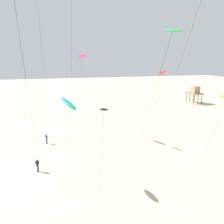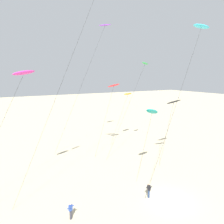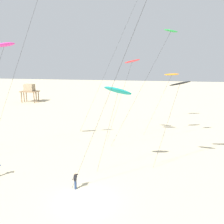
{
  "view_description": "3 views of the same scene",
  "coord_description": "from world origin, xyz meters",
  "px_view_note": "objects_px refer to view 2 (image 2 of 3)",
  "views": [
    {
      "loc": [
        22.48,
        4.13,
        13.01
      ],
      "look_at": [
        -4.06,
        11.44,
        6.06
      ],
      "focal_mm": 33.45,
      "sensor_mm": 36.0,
      "label": 1
    },
    {
      "loc": [
        -15.52,
        -15.09,
        13.28
      ],
      "look_at": [
        -0.08,
        12.17,
        7.86
      ],
      "focal_mm": 34.0,
      "sensor_mm": 36.0,
      "label": 2
    },
    {
      "loc": [
        5.76,
        -17.16,
        11.56
      ],
      "look_at": [
        -0.14,
        12.24,
        5.13
      ],
      "focal_mm": 37.58,
      "sensor_mm": 36.0,
      "label": 3
    }
  ],
  "objects_px": {
    "kite_green": "(144,65)",
    "kite_flyer_middle": "(149,190)",
    "kite_cyan": "(201,28)",
    "kite_orange": "(128,94)",
    "kite_magenta": "(23,74)",
    "kite_teal": "(152,112)",
    "kite_black": "(174,103)",
    "kite_red": "(114,86)",
    "kite_purple": "(104,27)",
    "kite_flyer_nearest": "(71,210)"
  },
  "relations": [
    {
      "from": "kite_green",
      "to": "kite_cyan",
      "type": "xyz_separation_m",
      "value": [
        -1.22,
        -11.61,
        3.6
      ]
    },
    {
      "from": "kite_teal",
      "to": "kite_flyer_middle",
      "type": "height_order",
      "value": "kite_teal"
    },
    {
      "from": "kite_black",
      "to": "kite_red",
      "type": "height_order",
      "value": "kite_red"
    },
    {
      "from": "kite_orange",
      "to": "kite_flyer_nearest",
      "type": "relative_size",
      "value": 5.94
    },
    {
      "from": "kite_flyer_middle",
      "to": "kite_purple",
      "type": "bearing_deg",
      "value": 77.38
    },
    {
      "from": "kite_flyer_nearest",
      "to": "kite_flyer_middle",
      "type": "relative_size",
      "value": 1.0
    },
    {
      "from": "kite_green",
      "to": "kite_orange",
      "type": "xyz_separation_m",
      "value": [
        0.78,
        5.98,
        -5.29
      ]
    },
    {
      "from": "kite_cyan",
      "to": "kite_black",
      "type": "relative_size",
      "value": 1.94
    },
    {
      "from": "kite_magenta",
      "to": "kite_cyan",
      "type": "distance_m",
      "value": 20.01
    },
    {
      "from": "kite_cyan",
      "to": "kite_black",
      "type": "bearing_deg",
      "value": 68.59
    },
    {
      "from": "kite_black",
      "to": "kite_cyan",
      "type": "bearing_deg",
      "value": -111.41
    },
    {
      "from": "kite_teal",
      "to": "kite_flyer_middle",
      "type": "relative_size",
      "value": 5.7
    },
    {
      "from": "kite_cyan",
      "to": "kite_black",
      "type": "xyz_separation_m",
      "value": [
        2.26,
        5.78,
        -9.24
      ]
    },
    {
      "from": "kite_red",
      "to": "kite_flyer_middle",
      "type": "relative_size",
      "value": 7.21
    },
    {
      "from": "kite_black",
      "to": "kite_purple",
      "type": "relative_size",
      "value": 0.44
    },
    {
      "from": "kite_magenta",
      "to": "kite_flyer_nearest",
      "type": "xyz_separation_m",
      "value": [
        2.47,
        -6.3,
        -12.57
      ]
    },
    {
      "from": "kite_black",
      "to": "kite_red",
      "type": "xyz_separation_m",
      "value": [
        -5.8,
        7.78,
        2.2
      ]
    },
    {
      "from": "kite_cyan",
      "to": "kite_red",
      "type": "xyz_separation_m",
      "value": [
        -3.54,
        13.56,
        -7.03
      ]
    },
    {
      "from": "kite_orange",
      "to": "kite_flyer_middle",
      "type": "height_order",
      "value": "kite_orange"
    },
    {
      "from": "kite_magenta",
      "to": "kite_orange",
      "type": "relative_size",
      "value": 1.41
    },
    {
      "from": "kite_green",
      "to": "kite_flyer_middle",
      "type": "xyz_separation_m",
      "value": [
        -8.21,
        -11.83,
        -14.05
      ]
    },
    {
      "from": "kite_cyan",
      "to": "kite_black",
      "type": "distance_m",
      "value": 11.13
    },
    {
      "from": "kite_flyer_nearest",
      "to": "kite_cyan",
      "type": "bearing_deg",
      "value": -2.11
    },
    {
      "from": "kite_teal",
      "to": "kite_red",
      "type": "relative_size",
      "value": 0.79
    },
    {
      "from": "kite_green",
      "to": "kite_black",
      "type": "bearing_deg",
      "value": -79.88
    },
    {
      "from": "kite_purple",
      "to": "kite_black",
      "type": "bearing_deg",
      "value": -67.07
    },
    {
      "from": "kite_cyan",
      "to": "kite_purple",
      "type": "xyz_separation_m",
      "value": [
        -2.9,
        17.99,
        3.11
      ]
    },
    {
      "from": "kite_black",
      "to": "kite_red",
      "type": "bearing_deg",
      "value": 126.72
    },
    {
      "from": "kite_magenta",
      "to": "kite_green",
      "type": "bearing_deg",
      "value": 13.78
    },
    {
      "from": "kite_flyer_middle",
      "to": "kite_green",
      "type": "bearing_deg",
      "value": 55.26
    },
    {
      "from": "kite_green",
      "to": "kite_red",
      "type": "xyz_separation_m",
      "value": [
        -4.76,
        1.95,
        -3.43
      ]
    },
    {
      "from": "kite_green",
      "to": "kite_magenta",
      "type": "distance_m",
      "value": 19.94
    },
    {
      "from": "kite_teal",
      "to": "kite_purple",
      "type": "relative_size",
      "value": 0.42
    },
    {
      "from": "kite_black",
      "to": "kite_purple",
      "type": "bearing_deg",
      "value": 112.93
    },
    {
      "from": "kite_red",
      "to": "kite_flyer_nearest",
      "type": "relative_size",
      "value": 7.21
    },
    {
      "from": "kite_teal",
      "to": "kite_black",
      "type": "distance_m",
      "value": 6.38
    },
    {
      "from": "kite_magenta",
      "to": "kite_teal",
      "type": "xyz_separation_m",
      "value": [
        14.4,
        -3.34,
        -4.68
      ]
    },
    {
      "from": "kite_magenta",
      "to": "kite_teal",
      "type": "distance_m",
      "value": 15.5
    },
    {
      "from": "kite_orange",
      "to": "kite_flyer_middle",
      "type": "distance_m",
      "value": 21.79
    },
    {
      "from": "kite_magenta",
      "to": "kite_flyer_middle",
      "type": "bearing_deg",
      "value": -32.59
    },
    {
      "from": "kite_red",
      "to": "kite_flyer_nearest",
      "type": "bearing_deg",
      "value": -132.93
    },
    {
      "from": "kite_green",
      "to": "kite_teal",
      "type": "xyz_separation_m",
      "value": [
        -4.91,
        -8.07,
        -6.17
      ]
    },
    {
      "from": "kite_red",
      "to": "kite_flyer_middle",
      "type": "height_order",
      "value": "kite_red"
    },
    {
      "from": "kite_teal",
      "to": "kite_orange",
      "type": "xyz_separation_m",
      "value": [
        5.69,
        14.05,
        0.87
      ]
    },
    {
      "from": "kite_orange",
      "to": "kite_red",
      "type": "distance_m",
      "value": 7.1
    },
    {
      "from": "kite_orange",
      "to": "kite_red",
      "type": "bearing_deg",
      "value": -143.97
    },
    {
      "from": "kite_teal",
      "to": "kite_purple",
      "type": "distance_m",
      "value": 19.37
    },
    {
      "from": "kite_black",
      "to": "kite_magenta",
      "type": "bearing_deg",
      "value": 176.91
    },
    {
      "from": "kite_cyan",
      "to": "kite_orange",
      "type": "height_order",
      "value": "kite_cyan"
    },
    {
      "from": "kite_cyan",
      "to": "kite_flyer_nearest",
      "type": "xyz_separation_m",
      "value": [
        -15.61,
        0.58,
        -17.65
      ]
    }
  ]
}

